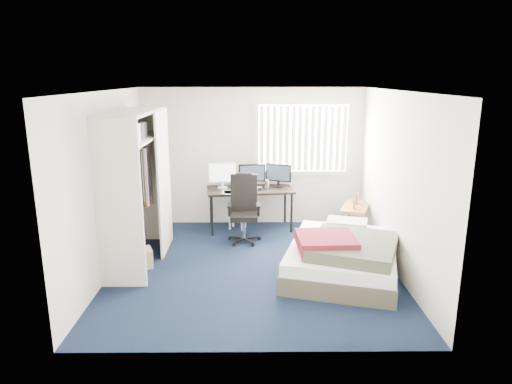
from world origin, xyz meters
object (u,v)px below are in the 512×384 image
object	(u,v)px
desk	(250,187)
nightstand	(356,209)
office_chair	(244,215)
bed	(343,255)

from	to	relation	value
desk	nightstand	distance (m)	1.88
nightstand	office_chair	bearing A→B (deg)	-175.07
nightstand	desk	bearing A→B (deg)	165.77
bed	desk	bearing A→B (deg)	123.40
desk	bed	world-z (taller)	desk
bed	nightstand	bearing A→B (deg)	71.77
office_chair	nightstand	world-z (taller)	office_chair
office_chair	desk	bearing A→B (deg)	80.69
desk	office_chair	size ratio (longest dim) A/B	1.40
office_chair	nightstand	distance (m)	1.91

